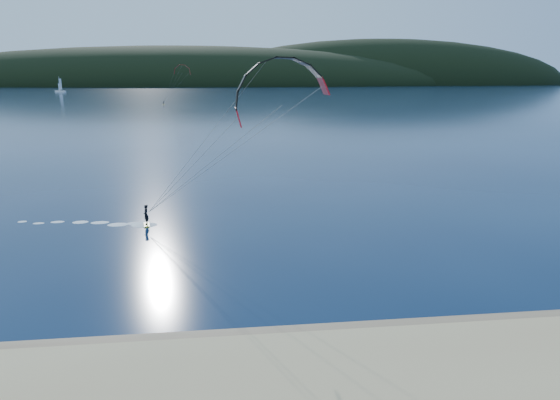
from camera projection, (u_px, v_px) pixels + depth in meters
wet_sand at (210, 345)px, 20.90m from camera, size 220.00×2.50×0.10m
headland at (221, 85)px, 734.55m from camera, size 1200.00×310.00×140.00m
kitesurfer_near at (271, 112)px, 32.41m from camera, size 24.19×7.87×13.62m
kitesurfer_far at (182, 73)px, 199.42m from camera, size 12.84×7.03×15.71m
sailboat at (60, 91)px, 383.06m from camera, size 8.74×5.93×12.23m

